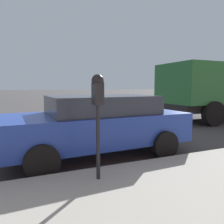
% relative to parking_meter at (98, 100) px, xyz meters
% --- Properties ---
extents(ground_plane, '(220.00, 220.00, 0.00)m').
position_rel_parking_meter_xyz_m(ground_plane, '(2.68, -0.74, -1.44)').
color(ground_plane, '#3D3A3A').
extents(parking_meter, '(0.21, 0.19, 1.65)m').
position_rel_parking_meter_xyz_m(parking_meter, '(0.00, 0.00, 0.00)').
color(parking_meter, black).
rests_on(parking_meter, sidewalk).
extents(car_blue, '(2.21, 4.41, 1.43)m').
position_rel_parking_meter_xyz_m(car_blue, '(1.73, -0.56, -0.67)').
color(car_blue, navy).
rests_on(car_blue, ground_plane).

